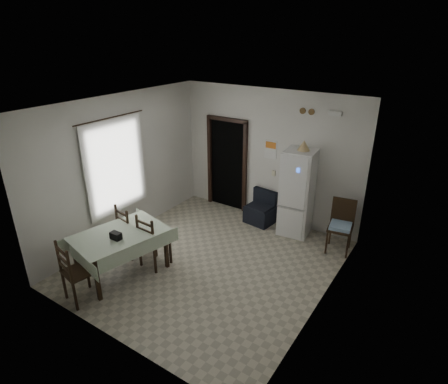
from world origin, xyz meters
The scene contains 25 objects.
ground centered at (0.00, 0.00, 0.00)m, with size 4.50×4.50×0.00m, color #ABA38C.
ceiling centered at (0.00, 0.00, 2.90)m, with size 4.20×4.50×0.02m, color white, non-canonical shape.
wall_back centered at (0.00, 2.25, 1.45)m, with size 4.20×0.02×2.90m, color silver, non-canonical shape.
wall_front centered at (0.00, -2.25, 1.45)m, with size 4.20×0.02×2.90m, color silver, non-canonical shape.
wall_left centered at (-2.10, 0.00, 1.45)m, with size 0.02×4.50×2.90m, color silver, non-canonical shape.
wall_right centered at (2.10, 0.00, 1.45)m, with size 0.02×4.50×2.90m, color silver, non-canonical shape.
doorway centered at (-1.05, 2.45, 1.06)m, with size 1.06×0.52×2.22m.
window_recess centered at (-2.15, -0.20, 1.55)m, with size 0.10×1.20×1.60m, color silver.
curtain centered at (-2.04, -0.20, 1.55)m, with size 0.02×1.45×1.85m, color silver.
curtain_rod centered at (-2.03, -0.20, 2.50)m, with size 0.02×0.02×1.60m, color black.
calendar centered at (0.05, 2.24, 1.62)m, with size 0.28×0.02×0.40m, color white.
calendar_image centered at (0.05, 2.23, 1.72)m, with size 0.24×0.01×0.14m, color orange.
light_switch centered at (0.15, 2.24, 1.10)m, with size 0.08×0.02×0.12m, color beige.
vent_left centered at (0.70, 2.23, 2.52)m, with size 0.12×0.12×0.03m, color brown.
vent_right centered at (0.88, 2.23, 2.52)m, with size 0.12×0.12×0.03m, color brown.
emergency_light centered at (1.35, 2.21, 2.55)m, with size 0.25×0.07×0.09m, color white.
fridge centered at (0.86, 1.93, 0.91)m, with size 0.59×0.59×1.82m, color white, non-canonical shape.
tan_cone centered at (0.90, 1.95, 1.92)m, with size 0.24×0.24×0.20m, color tan.
navy_seat centered at (0.03, 1.93, 0.36)m, with size 0.59×0.57×0.71m, color black, non-canonical shape.
corner_chair centered at (1.86, 1.72, 0.52)m, with size 0.45×0.45×1.04m, color black, non-canonical shape.
dining_table centered at (-1.10, -1.08, 0.40)m, with size 1.00×1.52×0.79m, color #B2C5A9, non-canonical shape.
black_bag centered at (-1.00, -1.24, 0.85)m, with size 0.19×0.11×0.12m, color black.
dining_chair_far_left centered at (-1.40, -0.52, 0.52)m, with size 0.44×0.44×1.04m, color black, non-canonical shape.
dining_chair_far_right centered at (-0.78, -0.58, 0.52)m, with size 0.45×0.45×1.04m, color black, non-canonical shape.
dining_chair_near_head centered at (-1.10, -1.93, 0.54)m, with size 0.46×0.46×1.07m, color black, non-canonical shape.
Camera 1 is at (3.46, -4.73, 3.99)m, focal length 30.00 mm.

